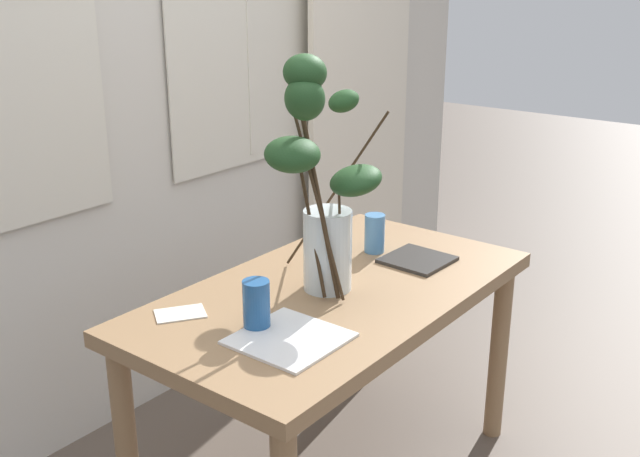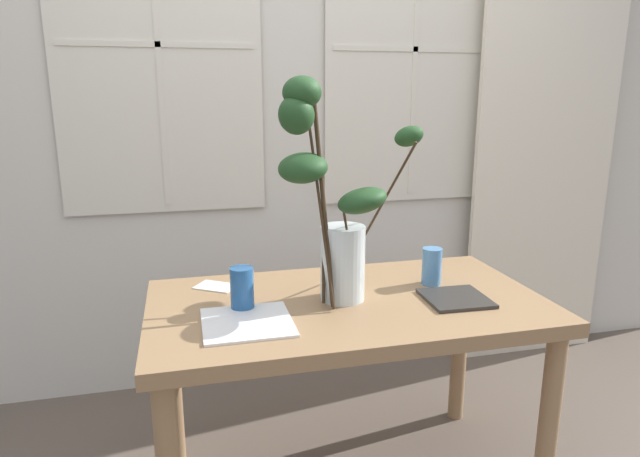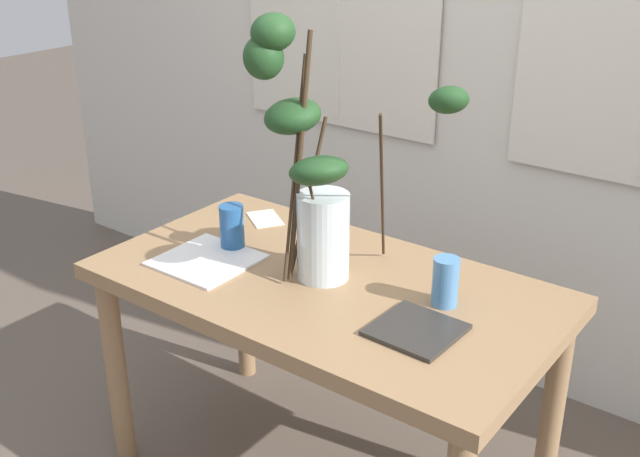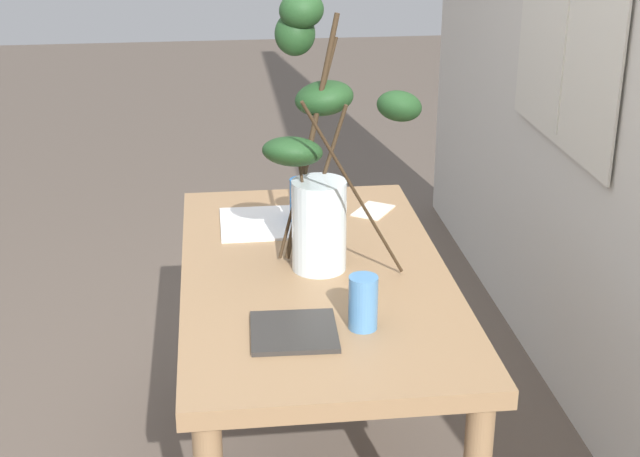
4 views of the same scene
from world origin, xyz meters
name	(u,v)px [view 1 (image 1 of 4)]	position (x,y,z in m)	size (l,w,h in m)	color
back_wall_with_windows	(118,24)	(0.00, 0.95, 1.48)	(4.57, 0.14, 2.94)	beige
curtain_sheer_side	(361,80)	(1.30, 0.81, 1.15)	(0.79, 0.03, 2.30)	silver
dining_table	(333,316)	(0.00, 0.00, 0.63)	(1.32, 0.73, 0.72)	#93704C
vase_with_branches	(323,193)	(-0.04, 0.01, 1.04)	(0.60, 0.41, 0.74)	silver
drinking_glass_blue_left	(256,305)	(-0.35, 0.00, 0.79)	(0.08, 0.08, 0.14)	#235693
drinking_glass_blue_right	(375,233)	(0.34, 0.08, 0.79)	(0.07, 0.07, 0.14)	#4C84BC
plate_square_left	(289,339)	(-0.35, -0.12, 0.73)	(0.27, 0.27, 0.01)	white
plate_square_right	(417,260)	(0.35, -0.09, 0.73)	(0.21, 0.21, 0.01)	#2D2B28
napkin_folded	(180,314)	(-0.42, 0.23, 0.72)	(0.14, 0.09, 0.00)	silver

